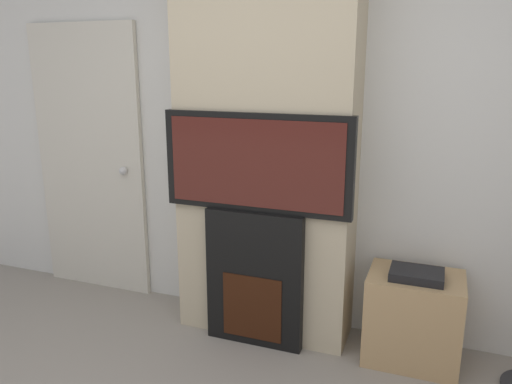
% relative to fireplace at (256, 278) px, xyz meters
% --- Properties ---
extents(wall_back, '(6.00, 0.06, 2.70)m').
position_rel_fireplace_xyz_m(wall_back, '(0.00, 0.40, 0.92)').
color(wall_back, silver).
rests_on(wall_back, ground_plane).
extents(chimney_breast, '(1.11, 0.37, 2.70)m').
position_rel_fireplace_xyz_m(chimney_breast, '(0.00, 0.18, 0.92)').
color(chimney_breast, '#BCAD8E').
rests_on(chimney_breast, ground_plane).
extents(fireplace, '(0.62, 0.15, 0.87)m').
position_rel_fireplace_xyz_m(fireplace, '(0.00, 0.00, 0.00)').
color(fireplace, black).
rests_on(fireplace, ground_plane).
extents(television, '(1.16, 0.07, 0.59)m').
position_rel_fireplace_xyz_m(television, '(0.00, -0.00, 0.73)').
color(television, black).
rests_on(television, fireplace).
extents(media_stand, '(0.54, 0.40, 0.59)m').
position_rel_fireplace_xyz_m(media_stand, '(0.95, 0.13, -0.15)').
color(media_stand, tan).
rests_on(media_stand, ground_plane).
extents(entry_door, '(0.92, 0.09, 2.02)m').
position_rel_fireplace_xyz_m(entry_door, '(-1.47, 0.34, 0.58)').
color(entry_door, beige).
rests_on(entry_door, ground_plane).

